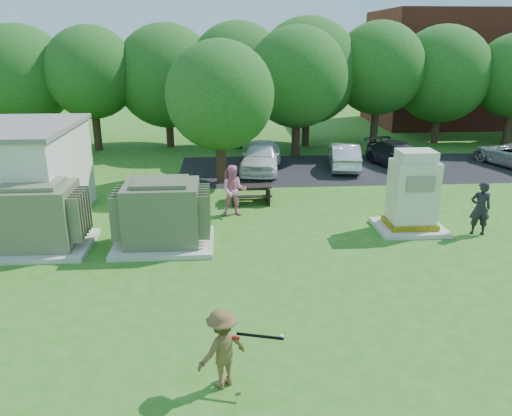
{
  "coord_description": "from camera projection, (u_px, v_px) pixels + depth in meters",
  "views": [
    {
      "loc": [
        -0.96,
        -9.86,
        6.0
      ],
      "look_at": [
        0.0,
        4.0,
        1.3
      ],
      "focal_mm": 35.0,
      "sensor_mm": 36.0,
      "label": 1
    }
  ],
  "objects": [
    {
      "name": "ground",
      "position": [
        268.0,
        319.0,
        11.3
      ],
      "size": [
        120.0,
        120.0,
        0.0
      ],
      "primitive_type": "plane",
      "color": "#2D6619",
      "rests_on": "ground"
    },
    {
      "name": "brick_building",
      "position": [
        478.0,
        68.0,
        36.71
      ],
      "size": [
        15.0,
        8.0,
        8.0
      ],
      "primitive_type": "cube",
      "color": "maroon",
      "rests_on": "ground"
    },
    {
      "name": "parking_strip",
      "position": [
        385.0,
        168.0,
        24.51
      ],
      "size": [
        20.0,
        6.0,
        0.01
      ],
      "primitive_type": "cube",
      "color": "#232326",
      "rests_on": "ground"
    },
    {
      "name": "transformer_left",
      "position": [
        37.0,
        218.0,
        14.82
      ],
      "size": [
        3.0,
        2.4,
        2.07
      ],
      "color": "beige",
      "rests_on": "ground"
    },
    {
      "name": "transformer_right",
      "position": [
        163.0,
        215.0,
        15.06
      ],
      "size": [
        3.0,
        2.4,
        2.07
      ],
      "color": "beige",
      "rests_on": "ground"
    },
    {
      "name": "generator_cabinet",
      "position": [
        412.0,
        196.0,
        16.22
      ],
      "size": [
        2.2,
        1.8,
        2.68
      ],
      "color": "beige",
      "rests_on": "ground"
    },
    {
      "name": "picnic_table",
      "position": [
        250.0,
        192.0,
        19.25
      ],
      "size": [
        1.58,
        1.18,
        0.67
      ],
      "color": "black",
      "rests_on": "ground"
    },
    {
      "name": "batter",
      "position": [
        222.0,
        349.0,
        8.9
      ],
      "size": [
        1.14,
        1.03,
        1.54
      ],
      "primitive_type": "imported",
      "rotation": [
        0.0,
        0.0,
        3.73
      ],
      "color": "brown",
      "rests_on": "ground"
    },
    {
      "name": "person_by_generator",
      "position": [
        480.0,
        208.0,
        15.94
      ],
      "size": [
        0.72,
        0.55,
        1.77
      ],
      "primitive_type": "imported",
      "rotation": [
        0.0,
        0.0,
        2.93
      ],
      "color": "black",
      "rests_on": "ground"
    },
    {
      "name": "person_at_picnic",
      "position": [
        234.0,
        191.0,
        17.63
      ],
      "size": [
        0.91,
        0.71,
        1.86
      ],
      "primitive_type": "imported",
      "rotation": [
        0.0,
        0.0,
        -0.01
      ],
      "color": "pink",
      "rests_on": "ground"
    },
    {
      "name": "car_white",
      "position": [
        261.0,
        156.0,
        23.72
      ],
      "size": [
        2.42,
        4.52,
        1.46
      ],
      "primitive_type": "imported",
      "rotation": [
        0.0,
        0.0,
        -0.17
      ],
      "color": "white",
      "rests_on": "ground"
    },
    {
      "name": "car_silver_a",
      "position": [
        344.0,
        156.0,
        24.24
      ],
      "size": [
        1.88,
        3.95,
        1.25
      ],
      "primitive_type": "imported",
      "rotation": [
        0.0,
        0.0,
        2.99
      ],
      "color": "silver",
      "rests_on": "ground"
    },
    {
      "name": "car_dark",
      "position": [
        399.0,
        155.0,
        24.47
      ],
      "size": [
        2.8,
        4.49,
        1.21
      ],
      "primitive_type": "imported",
      "rotation": [
        0.0,
        0.0,
        0.28
      ],
      "color": "black",
      "rests_on": "ground"
    },
    {
      "name": "batting_equipment",
      "position": [
        258.0,
        337.0,
        8.86
      ],
      "size": [
        1.02,
        0.28,
        0.16
      ],
      "color": "black",
      "rests_on": "ground"
    },
    {
      "name": "tree_row",
      "position": [
        269.0,
        75.0,
        27.57
      ],
      "size": [
        41.3,
        13.3,
        7.3
      ],
      "color": "#47301E",
      "rests_on": "ground"
    }
  ]
}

